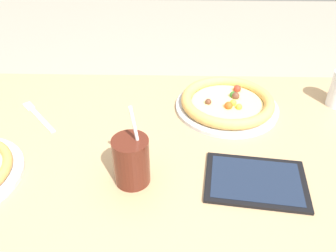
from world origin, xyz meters
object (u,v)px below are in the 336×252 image
at_px(pizza_far, 227,103).
at_px(tablet, 256,181).
at_px(drink_cup_colored, 131,161).
at_px(fork, 37,115).

distance_m(pizza_far, tablet, 0.33).
height_order(pizza_far, tablet, pizza_far).
relative_size(pizza_far, drink_cup_colored, 1.50).
bearing_deg(pizza_far, drink_cup_colored, -128.98).
height_order(drink_cup_colored, fork, drink_cup_colored).
relative_size(drink_cup_colored, tablet, 0.82).
height_order(fork, tablet, tablet).
distance_m(drink_cup_colored, tablet, 0.30).
bearing_deg(drink_cup_colored, pizza_far, 51.02).
relative_size(pizza_far, fork, 1.95).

